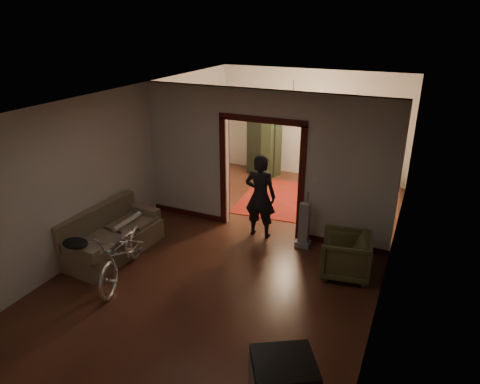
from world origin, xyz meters
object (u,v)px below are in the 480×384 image
Objects in this scene: sofa at (113,232)px; armchair at (345,255)px; bicycle at (123,251)px; desk at (353,175)px; person at (260,196)px; locker at (264,144)px.

sofa reaches higher than armchair.
bicycle reaches higher than sofa.
bicycle is 1.70× the size of desk.
person reaches higher than bicycle.
desk is (1.21, 3.14, -0.44)m from person.
desk is (-0.59, 3.85, 0.03)m from armchair.
bicycle is 1.07× the size of locker.
desk is at bearing 46.16° from bicycle.
locker is at bearing 70.14° from bicycle.
person is at bearing 42.81° from sofa.
bicycle is 2.25× the size of armchair.
locker is at bearing -177.37° from desk.
armchair is at bearing 7.94° from bicycle.
armchair is 0.76× the size of desk.
locker is 1.59× the size of desk.
bicycle reaches higher than desk.
locker is at bearing 83.78° from sofa.
bicycle is at bearing -34.97° from sofa.
sofa is 2.33× the size of armchair.
bicycle reaches higher than armchair.
person is at bearing -51.09° from locker.
desk is at bearing 59.34° from sofa.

